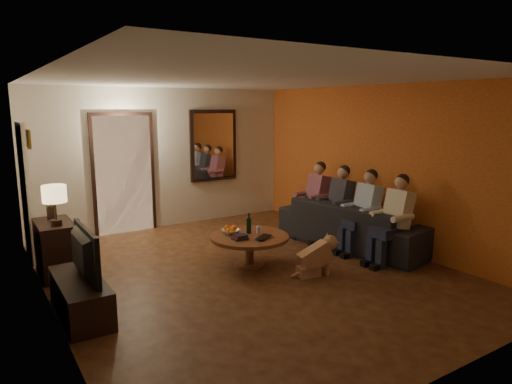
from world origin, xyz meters
TOP-DOWN VIEW (x-y plane):
  - floor at (0.00, 0.00)m, footprint 5.00×6.00m
  - ceiling at (0.00, 0.00)m, footprint 5.00×6.00m
  - back_wall at (0.00, 3.00)m, footprint 5.00×0.02m
  - front_wall at (0.00, -3.00)m, footprint 5.00×0.02m
  - left_wall at (-2.50, 0.00)m, footprint 0.02×6.00m
  - right_wall at (2.50, 0.00)m, footprint 0.02×6.00m
  - orange_accent at (2.49, 0.00)m, footprint 0.01×6.00m
  - kitchen_doorway at (-0.80, 2.98)m, footprint 1.00×0.06m
  - door_trim at (-0.80, 2.97)m, footprint 1.12×0.04m
  - fridge_glimpse at (-0.55, 2.98)m, footprint 0.45×0.03m
  - mirror_frame at (1.00, 2.96)m, footprint 1.00×0.05m
  - mirror_glass at (1.00, 2.93)m, footprint 0.86×0.02m
  - white_door at (-2.46, 2.30)m, footprint 0.06×0.85m
  - framed_art at (-2.47, 1.30)m, footprint 0.03×0.28m
  - art_canvas at (-2.46, 1.30)m, footprint 0.01×0.22m
  - dresser at (-2.25, 1.32)m, footprint 0.45×0.83m
  - table_lamp at (-2.25, 1.10)m, footprint 0.30×0.30m
  - flower_vase at (-2.25, 1.54)m, footprint 0.14×0.14m
  - tv_stand at (-2.25, -0.13)m, footprint 0.45×1.24m
  - tv at (-2.25, -0.13)m, footprint 0.98×0.13m
  - sofa at (2.09, 0.11)m, footprint 2.65×1.39m
  - person_a at (1.99, -0.79)m, footprint 0.60×0.40m
  - person_b at (1.99, -0.19)m, footprint 0.60×0.40m
  - person_c at (1.99, 0.41)m, footprint 0.60×0.40m
  - person_d at (1.99, 1.01)m, footprint 0.60×0.40m
  - dog at (0.69, -0.58)m, footprint 0.60×0.35m
  - coffee_table at (0.14, 0.22)m, footprint 1.31×1.31m
  - bowl at (-0.04, 0.44)m, footprint 0.26×0.26m
  - oranges at (-0.04, 0.44)m, footprint 0.20×0.20m
  - wine_bottle at (0.19, 0.32)m, footprint 0.07×0.07m
  - wine_glass at (0.32, 0.27)m, footprint 0.06×0.06m
  - book_stack at (-0.08, 0.12)m, footprint 0.20×0.15m
  - laptop at (0.24, -0.06)m, footprint 0.39×0.35m

SIDE VIEW (x-z plane):
  - floor at x=0.00m, z-range -0.01..0.01m
  - tv_stand at x=-2.25m, z-range 0.00..0.41m
  - coffee_table at x=0.14m, z-range 0.00..0.45m
  - dog at x=0.69m, z-range 0.00..0.56m
  - dresser at x=-2.25m, z-range 0.00..0.74m
  - sofa at x=2.09m, z-range 0.00..0.74m
  - laptop at x=0.24m, z-range 0.45..0.48m
  - bowl at x=-0.04m, z-range 0.45..0.51m
  - book_stack at x=-0.08m, z-range 0.45..0.52m
  - wine_glass at x=0.32m, z-range 0.45..0.55m
  - oranges at x=-0.04m, z-range 0.51..0.59m
  - person_a at x=1.99m, z-range 0.00..1.20m
  - person_b at x=1.99m, z-range 0.00..1.20m
  - person_c at x=1.99m, z-range 0.00..1.20m
  - person_d at x=1.99m, z-range 0.00..1.20m
  - wine_bottle at x=0.19m, z-range 0.45..0.76m
  - tv at x=-2.25m, z-range 0.41..0.98m
  - fridge_glimpse at x=-0.55m, z-range 0.05..1.75m
  - flower_vase at x=-2.25m, z-range 0.74..1.18m
  - table_lamp at x=-2.25m, z-range 0.74..1.28m
  - white_door at x=-2.46m, z-range 0.00..2.04m
  - kitchen_doorway at x=-0.80m, z-range 0.00..2.10m
  - door_trim at x=-0.80m, z-range -0.06..2.16m
  - back_wall at x=0.00m, z-range 0.00..2.60m
  - front_wall at x=0.00m, z-range 0.00..2.60m
  - left_wall at x=-2.50m, z-range 0.00..2.60m
  - right_wall at x=2.50m, z-range 0.00..2.60m
  - orange_accent at x=2.49m, z-range 0.00..2.60m
  - mirror_frame at x=1.00m, z-range 0.80..2.20m
  - mirror_glass at x=1.00m, z-range 0.87..2.13m
  - framed_art at x=-2.47m, z-range 1.73..1.97m
  - art_canvas at x=-2.46m, z-range 1.76..1.94m
  - ceiling at x=0.00m, z-range 2.60..2.60m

